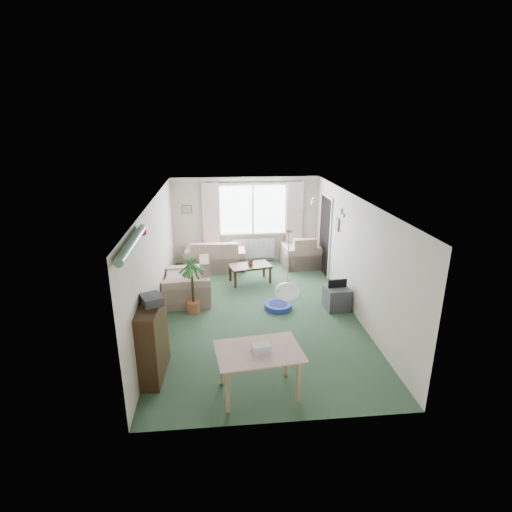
{
  "coord_description": "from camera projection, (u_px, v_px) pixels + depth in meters",
  "views": [
    {
      "loc": [
        -0.77,
        -7.53,
        3.83
      ],
      "look_at": [
        0.0,
        0.3,
        1.15
      ],
      "focal_mm": 28.0,
      "sensor_mm": 36.0,
      "label": 1
    }
  ],
  "objects": [
    {
      "name": "curtain_right",
      "position": [
        294.0,
        218.0,
        11.06
      ],
      "size": [
        0.45,
        0.08,
        2.0
      ],
      "primitive_type": "cube",
      "color": "beige"
    },
    {
      "name": "dining_table",
      "position": [
        259.0,
        372.0,
        5.81
      ],
      "size": [
        1.2,
        0.87,
        0.7
      ],
      "primitive_type": "cube",
      "rotation": [
        0.0,
        0.0,
        0.12
      ],
      "color": "tan",
      "rests_on": "ground"
    },
    {
      "name": "houseplant",
      "position": [
        192.0,
        283.0,
        8.17
      ],
      "size": [
        0.6,
        0.6,
        1.35
      ],
      "primitive_type": "cylinder",
      "rotation": [
        0.0,
        0.0,
        0.03
      ],
      "color": "#1D5721",
      "rests_on": "ground"
    },
    {
      "name": "radiator",
      "position": [
        253.0,
        248.0,
        11.29
      ],
      "size": [
        1.2,
        0.1,
        0.55
      ],
      "primitive_type": "cube",
      "color": "white"
    },
    {
      "name": "doorway",
      "position": [
        325.0,
        236.0,
        10.33
      ],
      "size": [
        0.03,
        0.95,
        2.0
      ],
      "primitive_type": "cube",
      "color": "black"
    },
    {
      "name": "bookshelf",
      "position": [
        152.0,
        341.0,
        6.16
      ],
      "size": [
        0.38,
        0.99,
        1.2
      ],
      "primitive_type": "cube",
      "rotation": [
        0.0,
        0.0,
        -0.05
      ],
      "color": "black",
      "rests_on": "ground"
    },
    {
      "name": "photo_frame",
      "position": [
        250.0,
        262.0,
        9.79
      ],
      "size": [
        0.12,
        0.02,
        0.16
      ],
      "primitive_type": "cube",
      "rotation": [
        0.0,
        0.0,
        0.01
      ],
      "color": "#4E3928",
      "rests_on": "coffee_table"
    },
    {
      "name": "armchair_left",
      "position": [
        187.0,
        280.0,
        8.82
      ],
      "size": [
        1.07,
        1.13,
        0.96
      ],
      "primitive_type": "cube",
      "rotation": [
        0.0,
        0.0,
        -1.51
      ],
      "color": "tan",
      "rests_on": "ground"
    },
    {
      "name": "gift_box",
      "position": [
        261.0,
        348.0,
        5.68
      ],
      "size": [
        0.28,
        0.22,
        0.12
      ],
      "primitive_type": "cube",
      "rotation": [
        0.0,
        0.0,
        0.18
      ],
      "color": "silver",
      "rests_on": "dining_table"
    },
    {
      "name": "ground",
      "position": [
        257.0,
        312.0,
        8.4
      ],
      "size": [
        6.5,
        6.5,
        0.0
      ],
      "primitive_type": "plane",
      "color": "#29452E"
    },
    {
      "name": "wall_picture_back",
      "position": [
        187.0,
        209.0,
        10.79
      ],
      "size": [
        0.28,
        0.03,
        0.22
      ],
      "primitive_type": "cube",
      "color": "brown"
    },
    {
      "name": "curtain_left",
      "position": [
        211.0,
        220.0,
        10.85
      ],
      "size": [
        0.45,
        0.08,
        2.0
      ],
      "primitive_type": "cube",
      "color": "beige"
    },
    {
      "name": "armchair_corner",
      "position": [
        301.0,
        251.0,
        10.96
      ],
      "size": [
        1.04,
        0.99,
        0.87
      ],
      "primitive_type": "cube",
      "rotation": [
        0.0,
        0.0,
        3.22
      ],
      "color": "#C1B792",
      "rests_on": "ground"
    },
    {
      "name": "bauble_cluster_a",
      "position": [
        313.0,
        199.0,
        8.65
      ],
      "size": [
        0.2,
        0.2,
        0.2
      ],
      "primitive_type": "sphere",
      "color": "silver"
    },
    {
      "name": "tv_cube",
      "position": [
        336.0,
        298.0,
        8.51
      ],
      "size": [
        0.52,
        0.56,
        0.48
      ],
      "primitive_type": "cube",
      "rotation": [
        0.0,
        0.0,
        0.07
      ],
      "color": "#3E3D42",
      "rests_on": "ground"
    },
    {
      "name": "window",
      "position": [
        253.0,
        210.0,
        10.97
      ],
      "size": [
        1.8,
        0.03,
        1.3
      ],
      "primitive_type": "cube",
      "color": "white"
    },
    {
      "name": "wall_picture_right",
      "position": [
        337.0,
        224.0,
        9.21
      ],
      "size": [
        0.03,
        0.24,
        0.3
      ],
      "primitive_type": "cube",
      "color": "brown"
    },
    {
      "name": "tinsel_garland",
      "position": [
        132.0,
        243.0,
        5.32
      ],
      "size": [
        1.6,
        1.6,
        0.12
      ],
      "primitive_type": "cylinder",
      "color": "#196626"
    },
    {
      "name": "coffee_table",
      "position": [
        250.0,
        274.0,
        9.9
      ],
      "size": [
        1.1,
        0.77,
        0.45
      ],
      "primitive_type": "cube",
      "rotation": [
        0.0,
        0.0,
        0.23
      ],
      "color": "black",
      "rests_on": "ground"
    },
    {
      "name": "pet_bed",
      "position": [
        278.0,
        306.0,
        8.54
      ],
      "size": [
        0.68,
        0.68,
        0.12
      ],
      "primitive_type": "cylinder",
      "rotation": [
        0.0,
        0.0,
        0.17
      ],
      "color": "navy",
      "rests_on": "ground"
    },
    {
      "name": "hifi_box",
      "position": [
        152.0,
        300.0,
        6.01
      ],
      "size": [
        0.4,
        0.43,
        0.14
      ],
      "primitive_type": "cube",
      "rotation": [
        0.0,
        0.0,
        0.43
      ],
      "color": "#3A3B3F",
      "rests_on": "bookshelf"
    },
    {
      "name": "pendant_lamp",
      "position": [
        287.0,
        292.0,
        5.77
      ],
      "size": [
        0.36,
        0.36,
        0.36
      ],
      "primitive_type": "sphere",
      "color": "white"
    },
    {
      "name": "sofa",
      "position": [
        215.0,
        254.0,
        10.78
      ],
      "size": [
        1.63,
        0.91,
        0.8
      ],
      "primitive_type": "cube",
      "rotation": [
        0.0,
        0.0,
        3.11
      ],
      "color": "beige",
      "rests_on": "ground"
    },
    {
      "name": "curtain_rod",
      "position": [
        253.0,
        182.0,
        10.65
      ],
      "size": [
        2.6,
        0.03,
        0.03
      ],
      "primitive_type": "cube",
      "color": "black"
    },
    {
      "name": "bauble_cluster_b",
      "position": [
        343.0,
        210.0,
        7.55
      ],
      "size": [
        0.2,
        0.2,
        0.2
      ],
      "primitive_type": "sphere",
      "color": "silver"
    }
  ]
}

